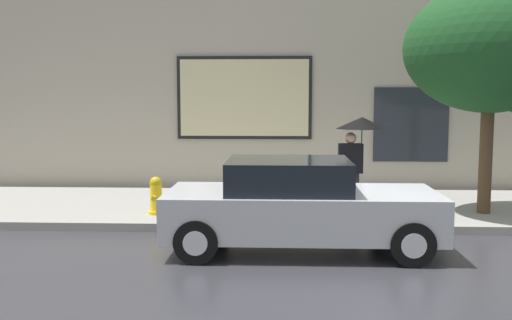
{
  "coord_description": "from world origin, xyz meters",
  "views": [
    {
      "loc": [
        -1.23,
        -8.91,
        2.37
      ],
      "look_at": [
        -1.71,
        1.8,
        1.2
      ],
      "focal_mm": 40.65,
      "sensor_mm": 36.0,
      "label": 1
    }
  ],
  "objects_px": {
    "fire_hydrant": "(156,196)",
    "street_tree": "(500,53)",
    "pedestrian_with_umbrella": "(358,137)",
    "parked_car": "(299,206)"
  },
  "relations": [
    {
      "from": "parked_car",
      "to": "pedestrian_with_umbrella",
      "type": "distance_m",
      "value": 2.61
    },
    {
      "from": "street_tree",
      "to": "pedestrian_with_umbrella",
      "type": "bearing_deg",
      "value": -177.91
    },
    {
      "from": "pedestrian_with_umbrella",
      "to": "street_tree",
      "type": "xyz_separation_m",
      "value": [
        2.59,
        0.09,
        1.56
      ]
    },
    {
      "from": "parked_car",
      "to": "pedestrian_with_umbrella",
      "type": "bearing_deg",
      "value": 61.25
    },
    {
      "from": "parked_car",
      "to": "street_tree",
      "type": "height_order",
      "value": "street_tree"
    },
    {
      "from": "parked_car",
      "to": "street_tree",
      "type": "bearing_deg",
      "value": 30.7
    },
    {
      "from": "pedestrian_with_umbrella",
      "to": "street_tree",
      "type": "distance_m",
      "value": 3.03
    },
    {
      "from": "parked_car",
      "to": "pedestrian_with_umbrella",
      "type": "relative_size",
      "value": 2.25
    },
    {
      "from": "fire_hydrant",
      "to": "pedestrian_with_umbrella",
      "type": "xyz_separation_m",
      "value": [
        3.83,
        0.2,
        1.12
      ]
    },
    {
      "from": "fire_hydrant",
      "to": "street_tree",
      "type": "xyz_separation_m",
      "value": [
        6.42,
        0.3,
        2.68
      ]
    }
  ]
}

